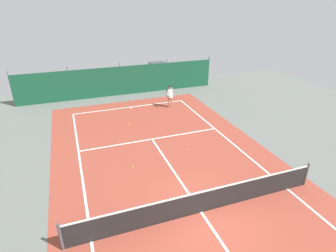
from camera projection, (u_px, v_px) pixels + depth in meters
ground_plane at (201, 212)px, 10.61m from camera, size 36.00×36.00×0.00m
court_surface at (201, 212)px, 10.61m from camera, size 11.02×26.60×0.01m
tennis_net at (202, 202)px, 10.40m from camera, size 10.12×0.10×1.10m
back_fence at (120, 86)px, 23.51m from camera, size 16.30×0.98×2.70m
tennis_player at (170, 95)px, 20.32m from camera, size 0.79×0.69×1.64m
tennis_ball_near_player at (186, 150)px, 14.88m from camera, size 0.07×0.07×0.07m
tennis_ball_midcourt at (129, 125)px, 17.81m from camera, size 0.07×0.07×0.07m
tennis_ball_by_sideline at (132, 167)px, 13.39m from camera, size 0.07×0.07×0.07m
parked_car at (159, 72)px, 27.10m from camera, size 2.04×4.21×1.68m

